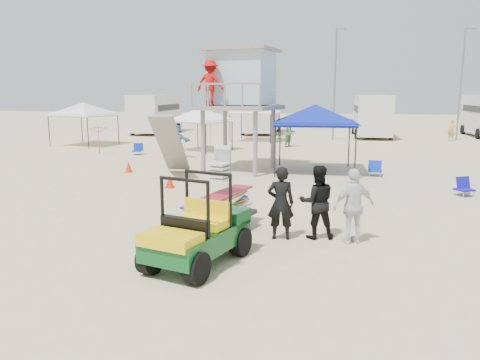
% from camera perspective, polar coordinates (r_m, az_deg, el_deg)
% --- Properties ---
extents(ground, '(140.00, 140.00, 0.00)m').
position_cam_1_polar(ground, '(9.53, -6.43, -10.93)').
color(ground, beige).
rests_on(ground, ground).
extents(utility_cart, '(1.86, 2.67, 1.84)m').
position_cam_1_polar(utility_cart, '(9.57, -5.42, -5.40)').
color(utility_cart, '#0B491A').
rests_on(utility_cart, ground).
extents(surf_trailer, '(1.59, 2.25, 1.95)m').
position_cam_1_polar(surf_trailer, '(11.77, -2.23, -2.62)').
color(surf_trailer, black).
rests_on(surf_trailer, ground).
extents(man_left, '(0.71, 0.52, 1.77)m').
position_cam_1_polar(man_left, '(11.22, 4.98, -2.82)').
color(man_left, black).
rests_on(man_left, ground).
extents(man_mid, '(0.99, 0.85, 1.79)m').
position_cam_1_polar(man_mid, '(11.41, 9.37, -2.65)').
color(man_mid, black).
rests_on(man_mid, ground).
extents(man_right, '(1.12, 0.87, 1.78)m').
position_cam_1_polar(man_right, '(11.18, 13.69, -3.12)').
color(man_right, silver).
rests_on(man_right, ground).
extents(lifeguard_tower, '(3.84, 3.84, 5.25)m').
position_cam_1_polar(lifeguard_tower, '(21.06, -0.32, 11.81)').
color(lifeguard_tower, gray).
rests_on(lifeguard_tower, ground).
extents(canopy_blue, '(3.54, 3.54, 3.37)m').
position_cam_1_polar(canopy_blue, '(20.80, 9.19, 8.69)').
color(canopy_blue, black).
rests_on(canopy_blue, ground).
extents(canopy_white_a, '(3.69, 3.69, 3.00)m').
position_cam_1_polar(canopy_white_a, '(28.36, -4.76, 8.54)').
color(canopy_white_a, black).
rests_on(canopy_white_a, ground).
extents(canopy_white_b, '(3.84, 3.84, 3.21)m').
position_cam_1_polar(canopy_white_b, '(32.83, -18.59, 8.68)').
color(canopy_white_b, black).
rests_on(canopy_white_b, ground).
extents(canopy_white_c, '(3.34, 3.34, 3.26)m').
position_cam_1_polar(canopy_white_c, '(34.00, 1.87, 9.36)').
color(canopy_white_c, black).
rests_on(canopy_white_c, ground).
extents(umbrella_a, '(2.35, 2.37, 1.62)m').
position_cam_1_polar(umbrella_a, '(27.92, -16.89, 4.71)').
color(umbrella_a, '#B71316').
rests_on(umbrella_a, ground).
extents(umbrella_b, '(2.95, 2.95, 1.90)m').
position_cam_1_polar(umbrella_b, '(28.28, -3.53, 5.50)').
color(umbrella_b, yellow).
rests_on(umbrella_b, ground).
extents(cone_near, '(0.34, 0.34, 0.50)m').
position_cam_1_polar(cone_near, '(17.51, -8.57, -0.13)').
color(cone_near, red).
rests_on(cone_near, ground).
extents(cone_far, '(0.34, 0.34, 0.50)m').
position_cam_1_polar(cone_far, '(21.18, -13.44, 1.57)').
color(cone_far, '#FF2F08').
rests_on(cone_far, ground).
extents(beach_chair_a, '(0.70, 0.77, 0.64)m').
position_cam_1_polar(beach_chair_a, '(27.19, -12.36, 3.71)').
color(beach_chair_a, '#1028B2').
rests_on(beach_chair_a, ground).
extents(beach_chair_b, '(0.72, 0.80, 0.64)m').
position_cam_1_polar(beach_chair_b, '(17.78, 25.60, -0.70)').
color(beach_chair_b, '#110FAA').
rests_on(beach_chair_b, ground).
extents(beach_chair_c, '(0.62, 0.66, 0.64)m').
position_cam_1_polar(beach_chair_c, '(20.61, 16.14, 1.37)').
color(beach_chair_c, '#0F31A6').
rests_on(beach_chair_c, ground).
extents(rv_far_left, '(2.64, 6.80, 3.25)m').
position_cam_1_polar(rv_far_left, '(41.19, -10.28, 8.16)').
color(rv_far_left, silver).
rests_on(rv_far_left, ground).
extents(rv_mid_left, '(2.65, 6.50, 3.25)m').
position_cam_1_polar(rv_mid_left, '(40.39, 2.65, 8.27)').
color(rv_mid_left, silver).
rests_on(rv_mid_left, ground).
extents(rv_mid_right, '(2.64, 7.00, 3.25)m').
position_cam_1_polar(rv_mid_right, '(38.63, 15.79, 7.77)').
color(rv_mid_right, silver).
rests_on(rv_mid_right, ground).
extents(light_pole_left, '(0.14, 0.14, 8.00)m').
position_cam_1_polar(light_pole_left, '(35.46, 11.47, 11.29)').
color(light_pole_left, slate).
rests_on(light_pole_left, ground).
extents(light_pole_right, '(0.14, 0.14, 8.00)m').
position_cam_1_polar(light_pole_right, '(38.12, 25.32, 10.44)').
color(light_pole_right, slate).
rests_on(light_pole_right, ground).
extents(distant_beachgoers, '(17.89, 12.59, 1.79)m').
position_cam_1_polar(distant_beachgoers, '(28.09, 2.41, 5.32)').
color(distant_beachgoers, gold).
rests_on(distant_beachgoers, ground).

